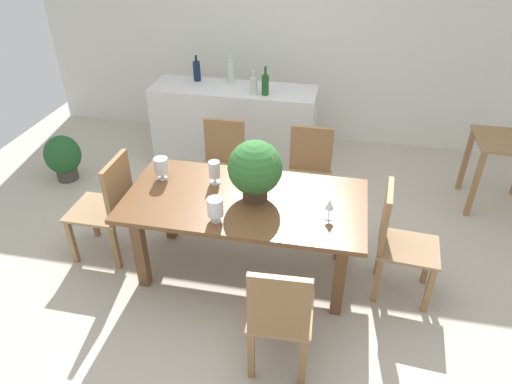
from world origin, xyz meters
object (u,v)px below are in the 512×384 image
chair_far_left (223,162)px  wine_bottle_tall (265,84)px  flower_centerpiece (255,169)px  wine_bottle_clear (253,86)px  crystal_vase_right (215,208)px  chair_foot_end (397,239)px  crystal_vase_center_near (161,166)px  side_table (506,156)px  potted_plant_floor (63,157)px  chair_head_end (109,204)px  wine_glass (330,205)px  dining_table (245,210)px  wine_bottle_green (231,72)px  wine_bottle_amber (197,71)px  kitchen_counter (234,126)px  chair_far_right (309,171)px  chair_near_right (280,315)px  crystal_vase_left (214,170)px

chair_far_left → wine_bottle_tall: wine_bottle_tall is taller
flower_centerpiece → wine_bottle_clear: (-0.35, 1.64, 0.03)m
crystal_vase_right → flower_centerpiece: bearing=58.1°
chair_foot_end → crystal_vase_center_near: bearing=90.1°
side_table → potted_plant_floor: 4.61m
chair_far_left → chair_head_end: bearing=-130.7°
wine_glass → wine_bottle_tall: wine_bottle_tall is taller
dining_table → flower_centerpiece: 0.37m
wine_bottle_green → wine_bottle_amber: bearing=-178.7°
wine_bottle_clear → potted_plant_floor: (-2.02, -0.60, -0.74)m
chair_head_end → kitchen_counter: chair_head_end is taller
dining_table → crystal_vase_center_near: size_ratio=9.85×
chair_far_right → potted_plant_floor: chair_far_right is taller
side_table → wine_glass: bearing=-135.5°
crystal_vase_center_near → kitchen_counter: size_ratio=0.10×
chair_near_right → kitchen_counter: bearing=-73.4°
chair_head_end → crystal_vase_right: 1.13m
chair_far_right → wine_bottle_tall: 1.11m
crystal_vase_center_near → wine_bottle_amber: (-0.26, 1.82, 0.18)m
chair_near_right → chair_far_left: bearing=-67.7°
crystal_vase_left → wine_bottle_clear: (0.01, 1.50, 0.17)m
side_table → wine_bottle_green: bearing=170.0°
flower_centerpiece → crystal_vase_left: flower_centerpiece is taller
wine_glass → kitchen_counter: kitchen_counter is taller
crystal_vase_right → side_table: (2.43, 1.80, -0.28)m
crystal_vase_center_near → chair_far_right: bearing=33.2°
kitchen_counter → chair_foot_end: bearing=-46.7°
wine_bottle_tall → potted_plant_floor: 2.36m
chair_far_left → crystal_vase_left: bearing=-80.6°
chair_foot_end → chair_head_end: 2.36m
chair_near_right → wine_bottle_green: bearing=-73.3°
wine_glass → chair_head_end: bearing=176.0°
kitchen_counter → wine_bottle_green: bearing=112.4°
crystal_vase_left → side_table: crystal_vase_left is taller
dining_table → chair_far_left: bearing=115.0°
wine_bottle_amber → wine_bottle_clear: bearing=-22.5°
crystal_vase_left → crystal_vase_right: size_ratio=1.05×
wine_bottle_clear → wine_bottle_tall: 0.13m
crystal_vase_right → wine_glass: (0.80, 0.19, 0.00)m
dining_table → chair_foot_end: bearing=0.4°
wine_glass → kitchen_counter: (-1.19, 1.96, -0.39)m
chair_far_left → wine_bottle_green: 1.21m
crystal_vase_center_near → wine_bottle_amber: wine_bottle_amber is taller
kitchen_counter → wine_bottle_green: size_ratio=5.72×
chair_foot_end → wine_bottle_clear: (-1.46, 1.67, 0.51)m
kitchen_counter → wine_bottle_tall: (0.38, -0.13, 0.58)m
wine_bottle_clear → kitchen_counter: bearing=149.9°
chair_far_right → wine_glass: 1.12m
wine_bottle_amber → potted_plant_floor: wine_bottle_amber is taller
wine_bottle_clear → crystal_vase_left: bearing=-90.5°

